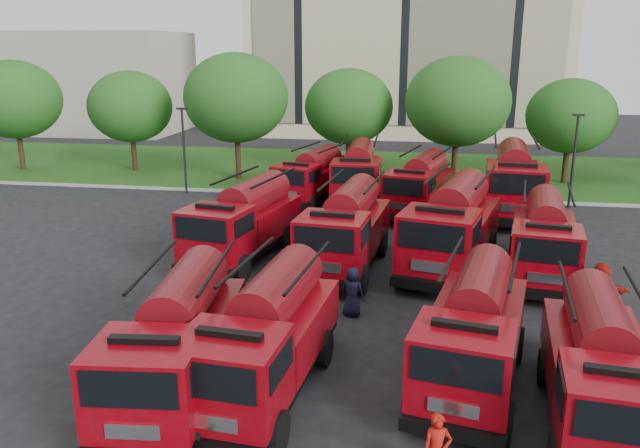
{
  "coord_description": "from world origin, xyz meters",
  "views": [
    {
      "loc": [
        3.86,
        -17.73,
        8.48
      ],
      "look_at": [
        0.08,
        5.48,
        1.8
      ],
      "focal_mm": 35.0,
      "sensor_mm": 36.0,
      "label": 1
    }
  ],
  "objects_px": {
    "fire_truck_5": "(346,228)",
    "fire_truck_11": "(513,181)",
    "fire_truck_7": "(544,239)",
    "fire_truck_2": "(474,330)",
    "firefighter_4": "(352,315)",
    "fire_truck_8": "(312,176)",
    "fire_truck_3": "(601,369)",
    "fire_truck_1": "(266,336)",
    "fire_truck_9": "(358,174)",
    "firefighter_5": "(596,320)",
    "fire_truck_4": "(244,221)",
    "fire_truck_10": "(420,185)",
    "fire_truck_6": "(453,226)",
    "fire_truck_0": "(177,340)"
  },
  "relations": [
    {
      "from": "fire_truck_3",
      "to": "firefighter_4",
      "type": "distance_m",
      "value": 8.26
    },
    {
      "from": "fire_truck_9",
      "to": "fire_truck_2",
      "type": "bearing_deg",
      "value": -77.33
    },
    {
      "from": "fire_truck_3",
      "to": "fire_truck_8",
      "type": "xyz_separation_m",
      "value": [
        -10.27,
        20.55,
        0.01
      ]
    },
    {
      "from": "fire_truck_5",
      "to": "fire_truck_10",
      "type": "xyz_separation_m",
      "value": [
        2.81,
        8.94,
        -0.08
      ]
    },
    {
      "from": "fire_truck_7",
      "to": "fire_truck_6",
      "type": "bearing_deg",
      "value": -178.89
    },
    {
      "from": "fire_truck_10",
      "to": "firefighter_4",
      "type": "xyz_separation_m",
      "value": [
        -2.04,
        -13.54,
        -1.55
      ]
    },
    {
      "from": "fire_truck_11",
      "to": "fire_truck_6",
      "type": "bearing_deg",
      "value": -105.85
    },
    {
      "from": "fire_truck_7",
      "to": "fire_truck_8",
      "type": "bearing_deg",
      "value": 144.03
    },
    {
      "from": "fire_truck_8",
      "to": "fire_truck_11",
      "type": "relative_size",
      "value": 0.81
    },
    {
      "from": "fire_truck_9",
      "to": "firefighter_4",
      "type": "bearing_deg",
      "value": -86.53
    },
    {
      "from": "fire_truck_7",
      "to": "firefighter_5",
      "type": "relative_size",
      "value": 3.6
    },
    {
      "from": "fire_truck_10",
      "to": "fire_truck_6",
      "type": "bearing_deg",
      "value": -66.91
    },
    {
      "from": "fire_truck_3",
      "to": "fire_truck_10",
      "type": "height_order",
      "value": "fire_truck_10"
    },
    {
      "from": "fire_truck_1",
      "to": "fire_truck_2",
      "type": "bearing_deg",
      "value": 19.06
    },
    {
      "from": "fire_truck_5",
      "to": "fire_truck_7",
      "type": "distance_m",
      "value": 7.49
    },
    {
      "from": "fire_truck_4",
      "to": "fire_truck_11",
      "type": "distance_m",
      "value": 14.76
    },
    {
      "from": "fire_truck_3",
      "to": "fire_truck_5",
      "type": "bearing_deg",
      "value": 132.08
    },
    {
      "from": "firefighter_5",
      "to": "fire_truck_8",
      "type": "bearing_deg",
      "value": -38.46
    },
    {
      "from": "fire_truck_11",
      "to": "firefighter_5",
      "type": "relative_size",
      "value": 4.26
    },
    {
      "from": "firefighter_4",
      "to": "firefighter_5",
      "type": "xyz_separation_m",
      "value": [
        7.82,
        0.94,
        0.0
      ]
    },
    {
      "from": "fire_truck_7",
      "to": "fire_truck_10",
      "type": "height_order",
      "value": "fire_truck_10"
    },
    {
      "from": "firefighter_4",
      "to": "fire_truck_5",
      "type": "bearing_deg",
      "value": -61.29
    },
    {
      "from": "fire_truck_1",
      "to": "fire_truck_5",
      "type": "bearing_deg",
      "value": 90.27
    },
    {
      "from": "fire_truck_0",
      "to": "fire_truck_10",
      "type": "height_order",
      "value": "fire_truck_10"
    },
    {
      "from": "fire_truck_2",
      "to": "firefighter_4",
      "type": "height_order",
      "value": "fire_truck_2"
    },
    {
      "from": "fire_truck_3",
      "to": "fire_truck_5",
      "type": "distance_m",
      "value": 12.06
    },
    {
      "from": "fire_truck_9",
      "to": "fire_truck_6",
      "type": "bearing_deg",
      "value": -67.15
    },
    {
      "from": "firefighter_4",
      "to": "fire_truck_0",
      "type": "bearing_deg",
      "value": 75.18
    },
    {
      "from": "fire_truck_5",
      "to": "firefighter_5",
      "type": "bearing_deg",
      "value": -17.45
    },
    {
      "from": "fire_truck_5",
      "to": "fire_truck_6",
      "type": "bearing_deg",
      "value": 12.82
    },
    {
      "from": "fire_truck_1",
      "to": "fire_truck_3",
      "type": "bearing_deg",
      "value": 3.74
    },
    {
      "from": "fire_truck_5",
      "to": "fire_truck_11",
      "type": "height_order",
      "value": "fire_truck_11"
    },
    {
      "from": "fire_truck_4",
      "to": "fire_truck_6",
      "type": "distance_m",
      "value": 8.41
    },
    {
      "from": "fire_truck_4",
      "to": "fire_truck_1",
      "type": "bearing_deg",
      "value": -60.36
    },
    {
      "from": "fire_truck_4",
      "to": "fire_truck_11",
      "type": "relative_size",
      "value": 0.89
    },
    {
      "from": "fire_truck_4",
      "to": "fire_truck_10",
      "type": "xyz_separation_m",
      "value": [
        7.1,
        8.46,
        -0.06
      ]
    },
    {
      "from": "fire_truck_4",
      "to": "fire_truck_5",
      "type": "distance_m",
      "value": 4.32
    },
    {
      "from": "fire_truck_8",
      "to": "fire_truck_3",
      "type": "bearing_deg",
      "value": -49.38
    },
    {
      "from": "fire_truck_2",
      "to": "fire_truck_5",
      "type": "relative_size",
      "value": 0.93
    },
    {
      "from": "fire_truck_6",
      "to": "fire_truck_9",
      "type": "xyz_separation_m",
      "value": [
        -4.78,
        10.42,
        -0.1
      ]
    },
    {
      "from": "fire_truck_11",
      "to": "fire_truck_5",
      "type": "bearing_deg",
      "value": -123.6
    },
    {
      "from": "fire_truck_8",
      "to": "fire_truck_10",
      "type": "height_order",
      "value": "fire_truck_10"
    },
    {
      "from": "fire_truck_3",
      "to": "fire_truck_11",
      "type": "bearing_deg",
      "value": 94.96
    },
    {
      "from": "fire_truck_1",
      "to": "firefighter_5",
      "type": "height_order",
      "value": "fire_truck_1"
    },
    {
      "from": "fire_truck_5",
      "to": "fire_truck_9",
      "type": "distance_m",
      "value": 10.96
    },
    {
      "from": "fire_truck_9",
      "to": "firefighter_4",
      "type": "xyz_separation_m",
      "value": [
        1.43,
        -15.54,
        -1.65
      ]
    },
    {
      "from": "fire_truck_4",
      "to": "fire_truck_7",
      "type": "xyz_separation_m",
      "value": [
        11.78,
        -0.42,
        -0.07
      ]
    },
    {
      "from": "fire_truck_2",
      "to": "fire_truck_3",
      "type": "height_order",
      "value": "fire_truck_2"
    },
    {
      "from": "fire_truck_3",
      "to": "fire_truck_2",
      "type": "bearing_deg",
      "value": 157.75
    },
    {
      "from": "fire_truck_5",
      "to": "fire_truck_8",
      "type": "height_order",
      "value": "fire_truck_5"
    }
  ]
}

